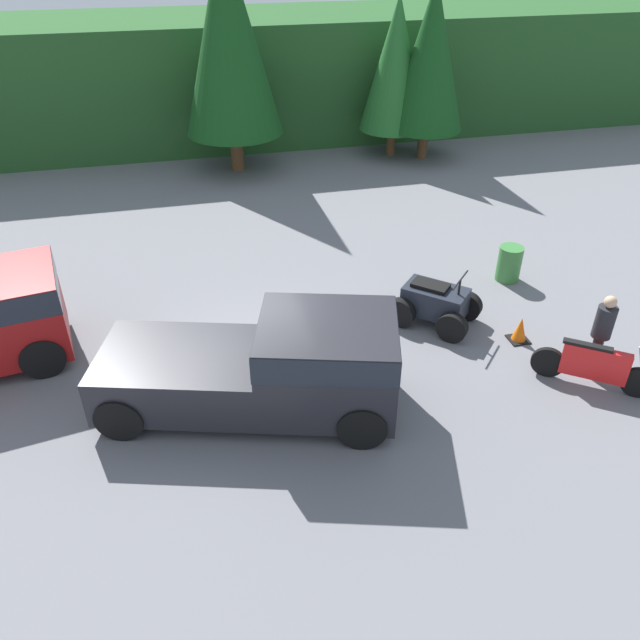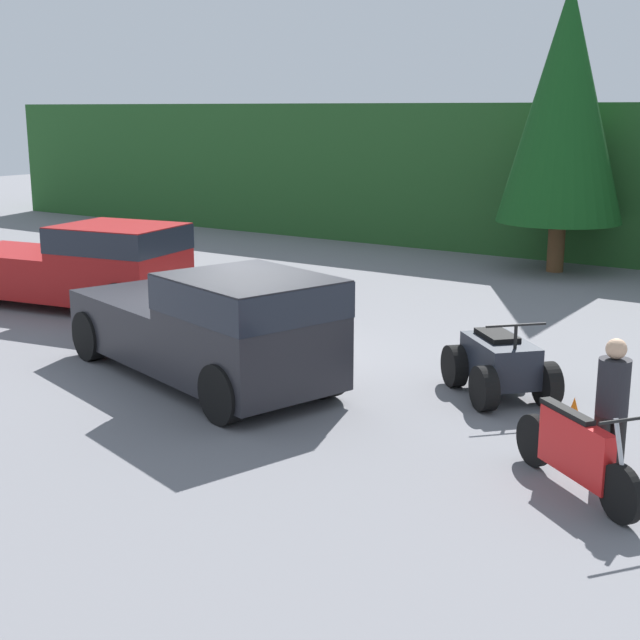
% 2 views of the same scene
% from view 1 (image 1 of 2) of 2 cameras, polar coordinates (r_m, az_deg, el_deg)
% --- Properties ---
extents(ground_plane, '(80.00, 80.00, 0.00)m').
position_cam_1_polar(ground_plane, '(12.56, -7.20, -4.67)').
color(ground_plane, slate).
extents(hillside_backdrop, '(44.00, 6.00, 4.39)m').
position_cam_1_polar(hillside_backdrop, '(26.48, -12.30, 20.77)').
color(hillside_backdrop, '#235123').
rests_on(hillside_backdrop, ground_plane).
extents(tree_left, '(3.25, 3.25, 7.40)m').
position_cam_1_polar(tree_left, '(21.75, -8.37, 24.29)').
color(tree_left, brown).
rests_on(tree_left, ground_plane).
extents(tree_mid_left, '(2.40, 2.40, 5.46)m').
position_cam_1_polar(tree_mid_left, '(23.49, 6.95, 22.23)').
color(tree_mid_left, brown).
rests_on(tree_mid_left, ground_plane).
extents(tree_mid_right, '(2.63, 2.63, 5.97)m').
position_cam_1_polar(tree_mid_right, '(23.27, 10.07, 22.64)').
color(tree_mid_right, brown).
rests_on(tree_mid_right, ground_plane).
extents(pickup_truck_second, '(5.61, 3.41, 1.86)m').
position_cam_1_polar(pickup_truck_second, '(11.06, -4.14, -4.03)').
color(pickup_truck_second, '#232328').
rests_on(pickup_truck_second, ground_plane).
extents(dirt_bike, '(1.89, 1.42, 1.13)m').
position_cam_1_polar(dirt_bike, '(12.92, 23.78, -3.87)').
color(dirt_bike, black).
rests_on(dirt_bike, ground_plane).
extents(quad_atv, '(2.16, 2.13, 1.23)m').
position_cam_1_polar(quad_atv, '(13.88, 10.43, 1.50)').
color(quad_atv, black).
rests_on(quad_atv, ground_plane).
extents(rider_person, '(0.51, 0.51, 1.75)m').
position_cam_1_polar(rider_person, '(13.04, 24.33, -1.05)').
color(rider_person, black).
rests_on(rider_person, ground_plane).
extents(traffic_cone, '(0.42, 0.42, 0.55)m').
position_cam_1_polar(traffic_cone, '(13.85, 17.82, -0.89)').
color(traffic_cone, black).
rests_on(traffic_cone, ground_plane).
extents(steel_barrel, '(0.58, 0.58, 0.88)m').
position_cam_1_polar(steel_barrel, '(16.01, 16.91, 4.97)').
color(steel_barrel, '#387A38').
rests_on(steel_barrel, ground_plane).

